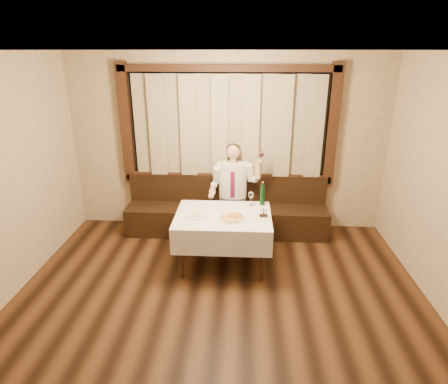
# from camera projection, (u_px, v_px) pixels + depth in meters

# --- Properties ---
(room) EXTENTS (5.01, 6.01, 2.81)m
(room) POSITION_uv_depth(u_px,v_px,m) (219.00, 179.00, 4.02)
(room) COLOR black
(room) RESTS_ON ground
(banquette) EXTENTS (3.20, 0.61, 0.94)m
(banquette) POSITION_uv_depth(u_px,v_px,m) (227.00, 214.00, 6.08)
(banquette) COLOR black
(banquette) RESTS_ON ground
(dining_table) EXTENTS (1.27, 0.97, 0.76)m
(dining_table) POSITION_uv_depth(u_px,v_px,m) (223.00, 222.00, 5.00)
(dining_table) COLOR black
(dining_table) RESTS_ON ground
(pizza) EXTENTS (0.32, 0.32, 0.03)m
(pizza) POSITION_uv_depth(u_px,v_px,m) (232.00, 218.00, 4.83)
(pizza) COLOR white
(pizza) RESTS_ON dining_table
(pasta_red) EXTENTS (0.25, 0.25, 0.08)m
(pasta_red) POSITION_uv_depth(u_px,v_px,m) (236.00, 214.00, 4.89)
(pasta_red) COLOR white
(pasta_red) RESTS_ON dining_table
(pasta_cream) EXTENTS (0.27, 0.27, 0.09)m
(pasta_cream) POSITION_uv_depth(u_px,v_px,m) (197.00, 213.00, 4.90)
(pasta_cream) COLOR white
(pasta_cream) RESTS_ON dining_table
(green_bottle) EXTENTS (0.07, 0.07, 0.34)m
(green_bottle) POSITION_uv_depth(u_px,v_px,m) (262.00, 195.00, 5.23)
(green_bottle) COLOR #104D1C
(green_bottle) RESTS_ON dining_table
(table_wine_glass) EXTENTS (0.08, 0.08, 0.21)m
(table_wine_glass) POSITION_uv_depth(u_px,v_px,m) (251.00, 195.00, 5.19)
(table_wine_glass) COLOR white
(table_wine_glass) RESTS_ON dining_table
(cruet_caddy) EXTENTS (0.11, 0.06, 0.12)m
(cruet_caddy) POSITION_uv_depth(u_px,v_px,m) (263.00, 214.00, 4.88)
(cruet_caddy) COLOR black
(cruet_caddy) RESTS_ON dining_table
(seated_man) EXTENTS (0.82, 0.61, 1.47)m
(seated_man) POSITION_uv_depth(u_px,v_px,m) (233.00, 185.00, 5.80)
(seated_man) COLOR black
(seated_man) RESTS_ON ground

